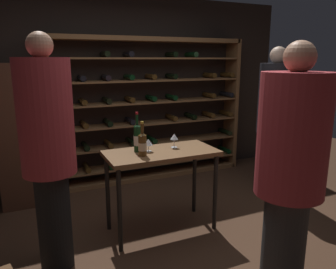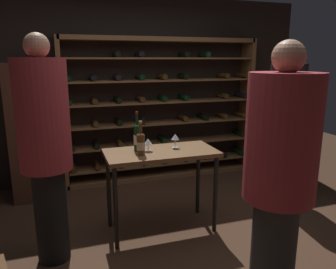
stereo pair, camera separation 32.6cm
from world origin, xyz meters
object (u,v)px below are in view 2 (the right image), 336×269
Objects in this scene: person_host_in_suit at (285,117)px; person_guest_blue_shirt at (280,168)px; person_guest_khaki at (45,142)px; wine_glass_stemmed_left at (175,137)px; wine_rack at (162,111)px; display_cabinet at (28,134)px; tasting_table at (161,161)px; wine_glass_stemmed_right at (148,142)px; wine_bottle_amber_reserve at (141,143)px; wine_bottle_green_slim at (137,137)px.

person_guest_blue_shirt is at bearing -131.55° from person_host_in_suit.
wine_glass_stemmed_left is at bearing -87.17° from person_guest_khaki.
wine_rack is 1.68× the size of display_cabinet.
wine_glass_stemmed_right is (-0.12, 0.04, 0.20)m from tasting_table.
tasting_table is at bearing -164.47° from person_guest_blue_shirt.
person_guest_blue_shirt is at bearing -54.24° from display_cabinet.
display_cabinet is at bearing 136.61° from tasting_table.
tasting_table is 0.60× the size of person_guest_blue_shirt.
wine_rack reaches higher than wine_glass_stemmed_left.
person_guest_blue_shirt is at bearing -59.29° from wine_bottle_amber_reserve.
person_host_in_suit reaches higher than tasting_table.
wine_bottle_green_slim is 0.40m from wine_glass_stemmed_left.
display_cabinet is at bearing 129.72° from wine_bottle_amber_reserve.
person_guest_khaki is 0.99m from wine_glass_stemmed_right.
display_cabinet is (-3.04, 0.93, -0.20)m from person_host_in_suit.
wine_glass_stemmed_left is (0.30, 0.03, 0.02)m from wine_glass_stemmed_right.
display_cabinet is at bearing 160.04° from person_host_in_suit.
person_guest_khaki reaches higher than tasting_table.
wine_bottle_green_slim is 0.16m from wine_bottle_amber_reserve.
wine_rack reaches higher than wine_glass_stemmed_right.
person_guest_khaki is (-1.55, -1.73, 0.08)m from wine_rack.
tasting_table is 0.59× the size of person_host_in_suit.
wine_bottle_amber_reserve is at bearing -154.48° from person_guest_blue_shirt.
wine_glass_stemmed_left is (0.40, -0.01, -0.03)m from wine_bottle_green_slim.
wine_bottle_amber_reserve is (-0.00, -0.15, -0.03)m from wine_bottle_green_slim.
person_host_in_suit is at bearing -88.85° from person_guest_khaki.
person_guest_blue_shirt is at bearing -133.54° from person_guest_khaki.
person_guest_blue_shirt reaches higher than tasting_table.
person_host_in_suit is 1.57m from wine_glass_stemmed_left.
wine_bottle_amber_reserve is at bearing -171.38° from person_host_in_suit.
person_guest_blue_shirt is 1.85m from person_guest_khaki.
wine_glass_stemmed_left reaches higher than wine_glass_stemmed_right.
wine_bottle_amber_reserve is 0.15m from wine_glass_stemmed_right.
wine_glass_stemmed_right is at bearing -174.21° from wine_glass_stemmed_left.
wine_bottle_green_slim is 0.12m from wine_glass_stemmed_right.
wine_bottle_amber_reserve is at bearing -50.28° from display_cabinet.
person_guest_blue_shirt reaches higher than display_cabinet.
wine_glass_stemmed_left is (1.50, -1.19, 0.11)m from display_cabinet.
wine_glass_stemmed_right is at bearing 162.59° from tasting_table.
person_guest_khaki is (-2.79, -0.53, 0.03)m from person_host_in_suit.
wine_bottle_amber_reserve is 2.25× the size of wine_glass_stemmed_left.
wine_glass_stemmed_left is (1.24, 0.28, -0.12)m from person_guest_khaki.
tasting_table is (-0.48, -1.53, -0.26)m from wine_rack.
person_guest_khaki is at bearing -161.33° from wine_bottle_green_slim.
wine_glass_stemmed_right is (1.21, -1.22, 0.09)m from display_cabinet.
person_guest_khaki reaches higher than wine_glass_stemmed_right.
person_host_in_suit is 12.93× the size of wine_glass_stemmed_left.
person_guest_blue_shirt is 12.72× the size of wine_glass_stemmed_left.
wine_glass_stemmed_right is (0.95, 0.25, -0.14)m from person_guest_khaki.
person_guest_khaki is 1.14× the size of display_cabinet.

